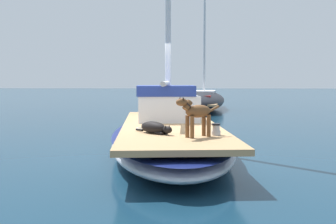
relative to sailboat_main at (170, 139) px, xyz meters
The scene contains 8 objects.
ground_plane 0.34m from the sailboat_main, ahead, with size 120.00×120.00×0.00m, color #143347.
sailboat_main is the anchor object (origin of this frame).
cabin_house 1.30m from the sailboat_main, 95.84° to the left, with size 1.60×2.34×0.84m.
dog_black 1.64m from the sailboat_main, 97.96° to the right, with size 0.75×0.71×0.22m.
dog_brown 2.21m from the sailboat_main, 75.38° to the right, with size 0.80×0.64×0.70m.
deck_winch 2.00m from the sailboat_main, 63.06° to the right, with size 0.16×0.16×0.21m.
coiled_rope 1.19m from the sailboat_main, 114.13° to the right, with size 0.32×0.32×0.04m, color beige.
moored_boat_far_astern 12.75m from the sailboat_main, 84.47° to the left, with size 3.12×7.52×6.05m.
Camera 1 is at (0.36, -9.02, 1.67)m, focal length 44.00 mm.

